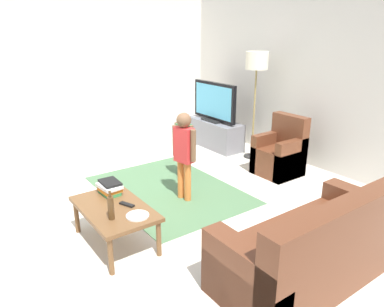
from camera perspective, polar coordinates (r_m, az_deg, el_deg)
name	(u,v)px	position (r m, az deg, el deg)	size (l,w,h in m)	color
ground	(152,214)	(4.49, -6.31, -9.34)	(7.80, 7.80, 0.00)	beige
wall_back	(318,81)	(6.05, 19.12, 10.64)	(6.00, 0.12, 2.70)	silver
wall_left	(62,76)	(6.79, -19.65, 11.38)	(0.12, 6.00, 2.70)	silver
area_rug	(169,190)	(5.09, -3.68, -5.66)	(2.20, 1.60, 0.01)	#4C724C
tv_stand	(214,134)	(6.87, 3.54, 3.08)	(1.20, 0.44, 0.50)	slate
tv	(214,102)	(6.72, 3.51, 8.02)	(1.10, 0.28, 0.71)	black
couch	(318,251)	(3.45, 19.13, -14.29)	(0.80, 1.80, 0.86)	brown
armchair	(281,155)	(5.70, 13.76, -0.23)	(0.60, 0.60, 0.90)	brown
floor_lamp	(257,66)	(6.11, 10.09, 13.28)	(0.36, 0.36, 1.78)	#262626
child_near_tv	(184,140)	(5.24, -1.27, 2.13)	(0.33, 0.17, 1.00)	#4C4C59
child_center	(184,149)	(4.57, -1.26, 0.77)	(0.38, 0.19, 1.15)	orange
coffee_table	(114,211)	(3.81, -12.09, -8.80)	(1.00, 0.60, 0.42)	brown
book_stack	(110,188)	(4.04, -12.77, -5.25)	(0.30, 0.22, 0.14)	#388C4C
bottle	(111,207)	(3.51, -12.60, -8.26)	(0.06, 0.06, 0.29)	#4C3319
tv_remote	(127,204)	(3.79, -10.17, -7.87)	(0.17, 0.05, 0.02)	black
plate	(138,216)	(3.56, -8.53, -9.61)	(0.22, 0.22, 0.02)	white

